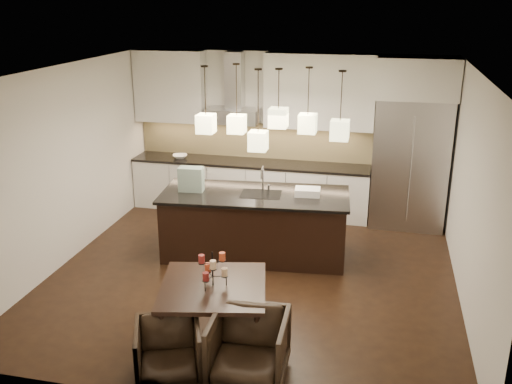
% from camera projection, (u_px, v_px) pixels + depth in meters
% --- Properties ---
extents(floor, '(5.50, 5.50, 0.02)m').
position_uv_depth(floor, '(253.00, 275.00, 7.98)').
color(floor, black).
rests_on(floor, ground).
extents(ceiling, '(5.50, 5.50, 0.02)m').
position_uv_depth(ceiling, '(252.00, 71.00, 7.06)').
color(ceiling, white).
rests_on(ceiling, wall_back).
extents(wall_back, '(5.50, 0.02, 2.80)m').
position_uv_depth(wall_back, '(288.00, 133.00, 10.07)').
color(wall_back, silver).
rests_on(wall_back, ground).
extents(wall_front, '(5.50, 0.02, 2.80)m').
position_uv_depth(wall_front, '(181.00, 272.00, 4.98)').
color(wall_front, silver).
rests_on(wall_front, ground).
extents(wall_left, '(0.02, 5.50, 2.80)m').
position_uv_depth(wall_left, '(64.00, 166.00, 8.10)').
color(wall_left, silver).
rests_on(wall_left, ground).
extents(wall_right, '(0.02, 5.50, 2.80)m').
position_uv_depth(wall_right, '(473.00, 194.00, 6.94)').
color(wall_right, silver).
rests_on(wall_right, ground).
extents(refrigerator, '(1.20, 0.72, 2.15)m').
position_uv_depth(refrigerator, '(410.00, 164.00, 9.38)').
color(refrigerator, '#B7B7BA').
rests_on(refrigerator, floor).
extents(fridge_panel, '(1.26, 0.72, 0.65)m').
position_uv_depth(fridge_panel, '(417.00, 78.00, 8.92)').
color(fridge_panel, silver).
rests_on(fridge_panel, refrigerator).
extents(lower_cabinets, '(4.21, 0.62, 0.88)m').
position_uv_depth(lower_cabinets, '(250.00, 187.00, 10.21)').
color(lower_cabinets, silver).
rests_on(lower_cabinets, floor).
extents(countertop, '(4.21, 0.66, 0.04)m').
position_uv_depth(countertop, '(250.00, 163.00, 10.06)').
color(countertop, black).
rests_on(countertop, lower_cabinets).
extents(backsplash, '(4.21, 0.02, 0.63)m').
position_uv_depth(backsplash, '(253.00, 140.00, 10.22)').
color(backsplash, tan).
rests_on(backsplash, countertop).
extents(upper_cab_left, '(1.25, 0.35, 1.25)m').
position_uv_depth(upper_cab_left, '(170.00, 86.00, 10.08)').
color(upper_cab_left, silver).
rests_on(upper_cab_left, wall_back).
extents(upper_cab_right, '(1.85, 0.35, 1.25)m').
position_uv_depth(upper_cab_right, '(320.00, 92.00, 9.52)').
color(upper_cab_right, silver).
rests_on(upper_cab_right, wall_back).
extents(hood_canopy, '(0.90, 0.52, 0.24)m').
position_uv_depth(hood_canopy, '(233.00, 116.00, 9.90)').
color(hood_canopy, '#B7B7BA').
rests_on(hood_canopy, wall_back).
extents(hood_chimney, '(0.30, 0.28, 0.96)m').
position_uv_depth(hood_chimney, '(235.00, 80.00, 9.81)').
color(hood_chimney, '#B7B7BA').
rests_on(hood_chimney, hood_canopy).
extents(fruit_bowl, '(0.33, 0.33, 0.06)m').
position_uv_depth(fruit_bowl, '(180.00, 156.00, 10.26)').
color(fruit_bowl, silver).
rests_on(fruit_bowl, countertop).
extents(island_body, '(2.72, 1.29, 0.93)m').
position_uv_depth(island_body, '(255.00, 226.00, 8.44)').
color(island_body, black).
rests_on(island_body, floor).
extents(island_top, '(2.81, 1.38, 0.04)m').
position_uv_depth(island_top, '(255.00, 195.00, 8.29)').
color(island_top, black).
rests_on(island_top, island_body).
extents(faucet, '(0.13, 0.26, 0.40)m').
position_uv_depth(faucet, '(263.00, 178.00, 8.30)').
color(faucet, silver).
rests_on(faucet, island_top).
extents(tote_bag, '(0.37, 0.22, 0.36)m').
position_uv_depth(tote_bag, '(191.00, 179.00, 8.34)').
color(tote_bag, '#1B4428').
rests_on(tote_bag, island_top).
extents(food_container, '(0.38, 0.28, 0.11)m').
position_uv_depth(food_container, '(308.00, 192.00, 8.18)').
color(food_container, silver).
rests_on(food_container, island_top).
extents(dining_table, '(1.35, 1.35, 0.69)m').
position_uv_depth(dining_table, '(214.00, 313.00, 6.36)').
color(dining_table, black).
rests_on(dining_table, floor).
extents(candelabra, '(0.39, 0.39, 0.40)m').
position_uv_depth(candelabra, '(213.00, 269.00, 6.18)').
color(candelabra, black).
rests_on(candelabra, dining_table).
extents(candle_a, '(0.08, 0.08, 0.09)m').
position_uv_depth(candle_a, '(224.00, 272.00, 6.19)').
color(candle_a, beige).
rests_on(candle_a, candelabra).
extents(candle_b, '(0.08, 0.08, 0.09)m').
position_uv_depth(candle_b, '(208.00, 267.00, 6.30)').
color(candle_b, '#D84F2B').
rests_on(candle_b, candelabra).
extents(candle_c, '(0.08, 0.08, 0.09)m').
position_uv_depth(candle_c, '(206.00, 277.00, 6.09)').
color(candle_c, maroon).
rests_on(candle_c, candelabra).
extents(candle_d, '(0.08, 0.08, 0.09)m').
position_uv_depth(candle_d, '(222.00, 256.00, 6.22)').
color(candle_d, '#D84F2B').
rests_on(candle_d, candelabra).
extents(candle_e, '(0.08, 0.08, 0.09)m').
position_uv_depth(candle_e, '(202.00, 259.00, 6.16)').
color(candle_e, maroon).
rests_on(candle_e, candelabra).
extents(candle_f, '(0.08, 0.08, 0.09)m').
position_uv_depth(candle_f, '(213.00, 265.00, 6.03)').
color(candle_f, beige).
rests_on(candle_f, candelabra).
extents(armchair_left, '(0.85, 0.86, 0.61)m').
position_uv_depth(armchair_left, '(168.00, 351.00, 5.73)').
color(armchair_left, black).
rests_on(armchair_left, floor).
extents(armchair_right, '(0.78, 0.81, 0.71)m').
position_uv_depth(armchair_right, '(249.00, 348.00, 5.70)').
color(armchair_right, black).
rests_on(armchair_right, floor).
extents(pendant_a, '(0.24, 0.24, 0.26)m').
position_uv_depth(pendant_a, '(206.00, 124.00, 7.94)').
color(pendant_a, beige).
rests_on(pendant_a, ceiling).
extents(pendant_b, '(0.24, 0.24, 0.26)m').
position_uv_depth(pendant_b, '(237.00, 124.00, 8.21)').
color(pendant_b, beige).
rests_on(pendant_b, ceiling).
extents(pendant_c, '(0.24, 0.24, 0.26)m').
position_uv_depth(pendant_c, '(278.00, 118.00, 7.61)').
color(pendant_c, beige).
rests_on(pendant_c, ceiling).
extents(pendant_d, '(0.24, 0.24, 0.26)m').
position_uv_depth(pendant_d, '(308.00, 124.00, 7.80)').
color(pendant_d, beige).
rests_on(pendant_d, ceiling).
extents(pendant_e, '(0.24, 0.24, 0.26)m').
position_uv_depth(pendant_e, '(340.00, 130.00, 7.45)').
color(pendant_e, beige).
rests_on(pendant_e, ceiling).
extents(pendant_f, '(0.24, 0.24, 0.26)m').
position_uv_depth(pendant_f, '(258.00, 141.00, 7.68)').
color(pendant_f, beige).
rests_on(pendant_f, ceiling).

